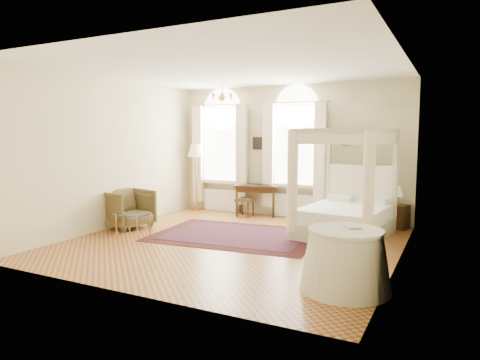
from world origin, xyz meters
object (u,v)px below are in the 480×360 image
at_px(nightstand, 399,217).
at_px(side_table, 345,260).
at_px(stool, 245,201).
at_px(coffee_table, 133,216).
at_px(writing_desk, 256,189).
at_px(canopy_bed, 345,212).
at_px(floor_lamp, 196,154).
at_px(armchair, 128,209).

relative_size(nightstand, side_table, 0.45).
relative_size(stool, coffee_table, 0.69).
distance_m(writing_desk, stool, 0.43).
xyz_separation_m(nightstand, side_table, (-0.18, -4.28, 0.13)).
relative_size(coffee_table, side_table, 0.57).
height_order(nightstand, side_table, side_table).
relative_size(nightstand, writing_desk, 0.46).
distance_m(canopy_bed, coffee_table, 4.35).
bearing_deg(writing_desk, side_table, -52.56).
bearing_deg(coffee_table, side_table, -14.03).
height_order(canopy_bed, writing_desk, canopy_bed).
bearing_deg(canopy_bed, stool, 160.34).
height_order(floor_lamp, side_table, floor_lamp).
distance_m(nightstand, floor_lamp, 5.42).
relative_size(nightstand, stool, 1.15).
bearing_deg(armchair, stool, -22.81).
distance_m(nightstand, coffee_table, 5.74).
bearing_deg(side_table, stool, 130.73).
distance_m(nightstand, armchair, 6.00).
height_order(canopy_bed, floor_lamp, canopy_bed).
xyz_separation_m(armchair, coffee_table, (0.59, -0.51, -0.02)).
distance_m(writing_desk, armchair, 3.27).
relative_size(stool, side_table, 0.39).
relative_size(canopy_bed, side_table, 1.81).
bearing_deg(floor_lamp, writing_desk, -0.00).
bearing_deg(side_table, floor_lamp, 139.95).
bearing_deg(armchair, nightstand, -50.79).
distance_m(canopy_bed, nightstand, 1.54).
bearing_deg(canopy_bed, armchair, -162.79).
bearing_deg(canopy_bed, writing_desk, 154.43).
distance_m(canopy_bed, armchair, 4.70).
xyz_separation_m(nightstand, floor_lamp, (-5.27, 0.00, 1.28)).
distance_m(writing_desk, coffee_table, 3.41).
height_order(writing_desk, floor_lamp, floor_lamp).
distance_m(canopy_bed, floor_lamp, 4.65).
height_order(canopy_bed, armchair, canopy_bed).
height_order(writing_desk, side_table, side_table).
xyz_separation_m(canopy_bed, armchair, (-4.49, -1.39, -0.07)).
height_order(armchair, side_table, armchair).
xyz_separation_m(floor_lamp, side_table, (5.09, -4.28, -1.14)).
distance_m(coffee_table, floor_lamp, 3.35).
bearing_deg(writing_desk, floor_lamp, 180.00).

